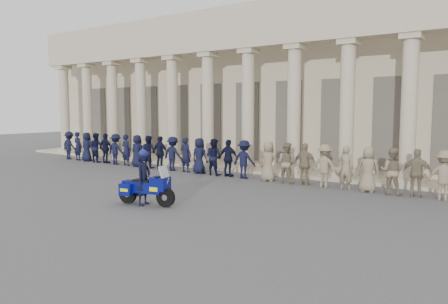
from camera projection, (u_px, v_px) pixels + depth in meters
ground at (158, 201)px, 15.46m from camera, size 90.00×90.00×0.00m
building at (324, 88)px, 26.96m from camera, size 40.00×12.50×9.00m
officer_rank at (204, 156)px, 21.81m from camera, size 23.09×0.68×1.80m
motorcycle at (147, 188)px, 14.75m from camera, size 2.14×1.07×1.39m
rider at (144, 178)px, 14.76m from camera, size 0.57×0.74×1.90m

